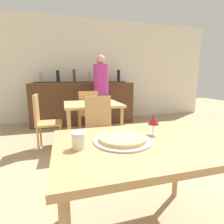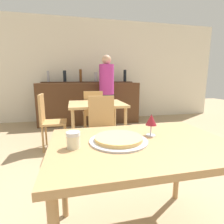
{
  "view_description": "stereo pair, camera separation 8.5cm",
  "coord_description": "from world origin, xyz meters",
  "px_view_note": "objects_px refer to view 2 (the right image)",
  "views": [
    {
      "loc": [
        -0.51,
        -1.01,
        1.17
      ],
      "look_at": [
        -0.07,
        0.55,
        0.87
      ],
      "focal_mm": 28.0,
      "sensor_mm": 36.0,
      "label": 1
    },
    {
      "loc": [
        -0.43,
        -1.03,
        1.17
      ],
      "look_at": [
        -0.07,
        0.55,
        0.87
      ],
      "focal_mm": 28.0,
      "sensor_mm": 36.0,
      "label": 2
    }
  ],
  "objects_px": {
    "pizza_tray": "(119,139)",
    "chair_far_side_front": "(103,124)",
    "cheese_shaker": "(73,140)",
    "person_standing": "(107,90)",
    "chair_far_side_left": "(49,118)",
    "wine_glass": "(151,120)",
    "chair_far_side_back": "(93,110)"
  },
  "relations": [
    {
      "from": "chair_far_side_front",
      "to": "wine_glass",
      "type": "height_order",
      "value": "chair_far_side_front"
    },
    {
      "from": "pizza_tray",
      "to": "person_standing",
      "type": "distance_m",
      "value": 3.04
    },
    {
      "from": "cheese_shaker",
      "to": "person_standing",
      "type": "bearing_deg",
      "value": 75.33
    },
    {
      "from": "chair_far_side_back",
      "to": "cheese_shaker",
      "type": "bearing_deg",
      "value": 80.95
    },
    {
      "from": "chair_far_side_left",
      "to": "wine_glass",
      "type": "distance_m",
      "value": 2.12
    },
    {
      "from": "chair_far_side_back",
      "to": "cheese_shaker",
      "type": "distance_m",
      "value": 2.62
    },
    {
      "from": "cheese_shaker",
      "to": "chair_far_side_left",
      "type": "bearing_deg",
      "value": 101.36
    },
    {
      "from": "pizza_tray",
      "to": "person_standing",
      "type": "bearing_deg",
      "value": 80.46
    },
    {
      "from": "person_standing",
      "to": "chair_far_side_back",
      "type": "bearing_deg",
      "value": -129.97
    },
    {
      "from": "pizza_tray",
      "to": "cheese_shaker",
      "type": "height_order",
      "value": "cheese_shaker"
    },
    {
      "from": "cheese_shaker",
      "to": "person_standing",
      "type": "height_order",
      "value": "person_standing"
    },
    {
      "from": "pizza_tray",
      "to": "chair_far_side_front",
      "type": "bearing_deg",
      "value": 84.92
    },
    {
      "from": "cheese_shaker",
      "to": "person_standing",
      "type": "relative_size",
      "value": 0.06
    },
    {
      "from": "chair_far_side_back",
      "to": "chair_far_side_left",
      "type": "height_order",
      "value": "same"
    },
    {
      "from": "pizza_tray",
      "to": "wine_glass",
      "type": "xyz_separation_m",
      "value": [
        0.26,
        0.07,
        0.1
      ]
    },
    {
      "from": "chair_far_side_back",
      "to": "chair_far_side_front",
      "type": "bearing_deg",
      "value": 90.0
    },
    {
      "from": "person_standing",
      "to": "wine_glass",
      "type": "bearing_deg",
      "value": -94.71
    },
    {
      "from": "chair_far_side_left",
      "to": "pizza_tray",
      "type": "height_order",
      "value": "chair_far_side_left"
    },
    {
      "from": "chair_far_side_left",
      "to": "person_standing",
      "type": "distance_m",
      "value": 1.64
    },
    {
      "from": "chair_far_side_back",
      "to": "pizza_tray",
      "type": "bearing_deg",
      "value": 87.3
    },
    {
      "from": "chair_far_side_front",
      "to": "chair_far_side_back",
      "type": "xyz_separation_m",
      "value": [
        -0.0,
        1.19,
        0.0
      ]
    },
    {
      "from": "chair_far_side_front",
      "to": "chair_far_side_left",
      "type": "bearing_deg",
      "value": 143.64
    },
    {
      "from": "wine_glass",
      "to": "chair_far_side_left",
      "type": "bearing_deg",
      "value": 117.01
    },
    {
      "from": "chair_far_side_front",
      "to": "wine_glass",
      "type": "relative_size",
      "value": 5.86
    },
    {
      "from": "chair_far_side_back",
      "to": "chair_far_side_left",
      "type": "relative_size",
      "value": 1.0
    },
    {
      "from": "wine_glass",
      "to": "chair_far_side_back",
      "type": "bearing_deg",
      "value": 93.33
    },
    {
      "from": "chair_far_side_front",
      "to": "cheese_shaker",
      "type": "bearing_deg",
      "value": -106.49
    },
    {
      "from": "chair_far_side_front",
      "to": "chair_far_side_left",
      "type": "relative_size",
      "value": 1.0
    },
    {
      "from": "person_standing",
      "to": "cheese_shaker",
      "type": "bearing_deg",
      "value": -104.67
    },
    {
      "from": "chair_far_side_left",
      "to": "cheese_shaker",
      "type": "height_order",
      "value": "chair_far_side_left"
    },
    {
      "from": "chair_far_side_front",
      "to": "pizza_tray",
      "type": "xyz_separation_m",
      "value": [
        -0.12,
        -1.34,
        0.25
      ]
    },
    {
      "from": "chair_far_side_front",
      "to": "chair_far_side_left",
      "type": "xyz_separation_m",
      "value": [
        -0.81,
        0.59,
        0.0
      ]
    }
  ]
}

